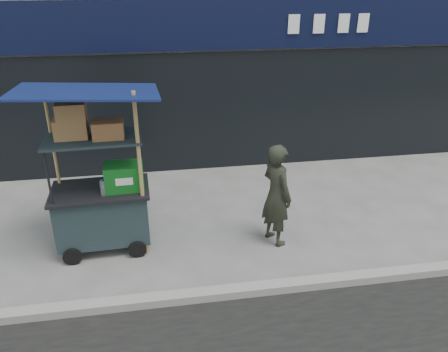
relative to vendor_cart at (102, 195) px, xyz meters
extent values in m
plane|color=#5E5F5A|center=(1.36, -1.23, -0.87)|extent=(80.00, 80.00, 0.00)
cube|color=gray|center=(1.36, -1.43, -0.81)|extent=(80.00, 0.18, 0.12)
cube|color=black|center=(1.36, 2.63, 2.03)|extent=(15.68, 0.06, 0.90)
cube|color=black|center=(1.36, 2.67, 0.33)|extent=(15.68, 0.04, 2.40)
cube|color=black|center=(-0.02, 0.01, -0.33)|extent=(1.33, 0.81, 0.76)
cylinder|color=black|center=(-0.46, -0.41, -0.74)|extent=(0.26, 0.06, 0.26)
cylinder|color=black|center=(0.45, -0.38, -0.74)|extent=(0.26, 0.06, 0.26)
cube|color=black|center=(-0.02, 0.01, 0.07)|extent=(1.42, 0.90, 0.04)
cylinder|color=black|center=(-0.60, -0.34, 0.45)|extent=(0.03, 0.03, 0.81)
cylinder|color=black|center=(0.59, -0.30, 0.45)|extent=(0.03, 0.03, 0.81)
cylinder|color=black|center=(-0.63, 0.31, 0.45)|extent=(0.03, 0.03, 0.81)
cylinder|color=black|center=(0.56, 0.35, 0.45)|extent=(0.03, 0.03, 0.81)
cube|color=black|center=(-0.02, 0.01, 0.86)|extent=(1.33, 0.81, 0.03)
cylinder|color=#9E8647|center=(0.59, -0.30, 0.34)|extent=(0.06, 0.06, 2.44)
cylinder|color=#9E8647|center=(-0.63, 0.31, 0.29)|extent=(0.04, 0.04, 2.33)
cube|color=#0C1946|center=(-0.02, 0.01, 1.51)|extent=(1.89, 1.37, 0.21)
cube|color=#0D5710|center=(0.35, -0.03, 0.28)|extent=(0.56, 0.40, 0.38)
cylinder|color=silver|center=(0.05, -0.21, 0.20)|extent=(0.07, 0.07, 0.22)
cylinder|color=#1734AF|center=(0.05, -0.21, 0.32)|extent=(0.04, 0.04, 0.02)
cube|color=brown|center=(-0.29, 0.05, 1.01)|extent=(0.45, 0.34, 0.27)
cube|color=olive|center=(0.20, -0.04, 0.99)|extent=(0.42, 0.32, 0.24)
cube|color=brown|center=(-0.26, 0.03, 1.25)|extent=(0.39, 0.30, 0.22)
imported|color=black|center=(2.53, -0.27, -0.08)|extent=(0.58, 0.68, 1.59)
camera|label=1|loc=(0.84, -5.81, 2.90)|focal=35.00mm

